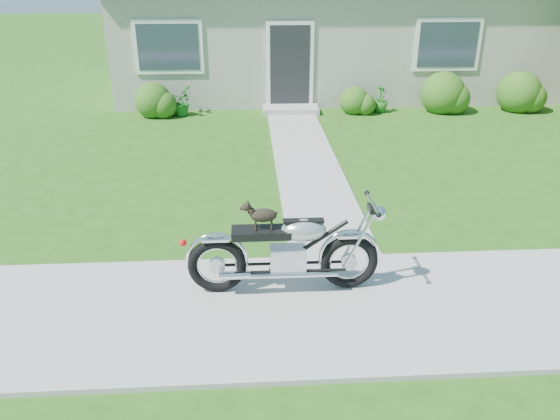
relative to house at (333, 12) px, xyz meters
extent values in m
plane|color=#235114|center=(0.00, -11.99, -2.16)|extent=(80.00, 80.00, 0.00)
cube|color=#9E9B93|center=(0.00, -11.99, -2.14)|extent=(24.00, 2.20, 0.04)
cube|color=#9E9B93|center=(-1.50, -6.99, -2.14)|extent=(1.20, 8.00, 0.03)
cube|color=#B0AC9F|center=(0.00, 0.01, -0.66)|extent=(12.00, 6.00, 3.00)
cube|color=black|center=(-1.50, -3.02, -1.11)|extent=(1.00, 0.06, 2.10)
cube|color=#9E9B93|center=(-1.50, -3.37, -2.08)|extent=(1.40, 0.70, 0.16)
cube|color=#2D3847|center=(-4.50, -3.02, -0.56)|extent=(1.70, 0.05, 1.30)
cube|color=#2D3847|center=(2.50, -3.02, -0.56)|extent=(1.70, 0.05, 1.30)
sphere|color=#2F5A18|center=(4.34, -3.49, -1.69)|extent=(1.09, 1.09, 1.09)
sphere|color=#2F5A18|center=(-4.91, -3.49, -1.77)|extent=(0.90, 0.90, 0.90)
sphere|color=#2F5A18|center=(0.10, -3.49, -1.85)|extent=(0.73, 0.73, 0.73)
sphere|color=#2F5A18|center=(2.36, -3.49, -1.69)|extent=(1.10, 1.10, 1.10)
imported|color=#196019|center=(-4.25, -3.44, -1.81)|extent=(0.55, 0.63, 0.69)
imported|color=#256F1E|center=(0.78, -3.44, -1.81)|extent=(0.48, 0.48, 0.70)
torus|color=black|center=(-1.49, -11.64, -1.78)|extent=(0.67, 0.11, 0.67)
torus|color=black|center=(-2.99, -11.64, -1.78)|extent=(0.67, 0.11, 0.67)
cube|color=silver|center=(-2.19, -11.64, -1.73)|extent=(0.40, 0.24, 0.30)
ellipsoid|color=silver|center=(-2.02, -11.64, -1.36)|extent=(0.51, 0.29, 0.26)
cube|color=black|center=(-2.49, -11.64, -1.38)|extent=(0.65, 0.26, 0.09)
cube|color=silver|center=(-1.49, -11.64, -1.44)|extent=(0.30, 0.14, 0.03)
cube|color=silver|center=(-2.99, -11.64, -1.44)|extent=(0.30, 0.14, 0.03)
cylinder|color=silver|center=(-1.27, -11.64, -1.06)|extent=(0.03, 0.60, 0.03)
sphere|color=silver|center=(-1.19, -11.64, -1.18)|extent=(0.17, 0.17, 0.17)
cylinder|color=silver|center=(-2.19, -11.77, -1.86)|extent=(1.10, 0.06, 0.06)
ellipsoid|color=black|center=(-2.46, -11.64, -1.17)|extent=(0.30, 0.14, 0.16)
sphere|color=black|center=(-2.64, -11.64, -1.07)|extent=(0.10, 0.10, 0.10)
cylinder|color=black|center=(-2.54, -11.60, -1.28)|extent=(0.02, 0.02, 0.12)
cylinder|color=black|center=(-2.54, -11.67, -1.28)|extent=(0.02, 0.02, 0.12)
cylinder|color=black|center=(-2.37, -11.61, -1.28)|extent=(0.02, 0.02, 0.12)
cylinder|color=black|center=(-2.37, -11.67, -1.28)|extent=(0.02, 0.02, 0.12)
torus|color=#AF2E39|center=(-2.60, -11.64, -1.11)|extent=(0.05, 0.08, 0.08)
camera|label=1|loc=(-2.61, -17.01, 1.33)|focal=35.00mm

